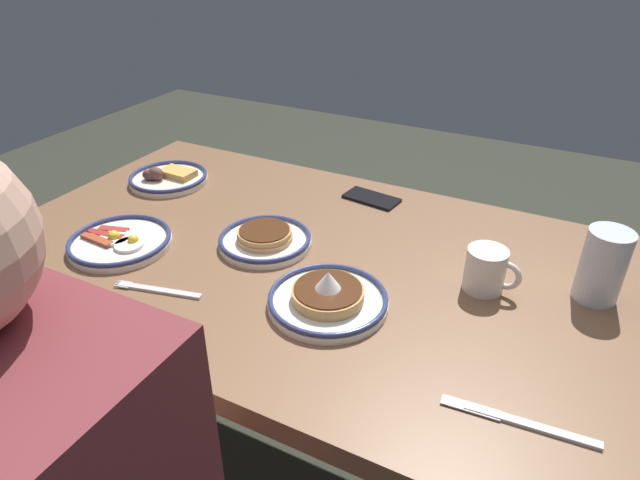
{
  "coord_description": "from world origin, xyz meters",
  "views": [
    {
      "loc": [
        -0.5,
        0.91,
        1.38
      ],
      "look_at": [
        -0.02,
        -0.02,
        0.76
      ],
      "focal_mm": 30.79,
      "sensor_mm": 36.0,
      "label": 1
    }
  ],
  "objects": [
    {
      "name": "fork_near",
      "position": [
        0.2,
        0.26,
        0.73
      ],
      "size": [
        0.19,
        0.06,
        0.01
      ],
      "color": "silver",
      "rests_on": "dining_table"
    },
    {
      "name": "plate_center_pancakes",
      "position": [
        0.11,
        0.01,
        0.75
      ],
      "size": [
        0.21,
        0.21,
        0.04
      ],
      "color": "white",
      "rests_on": "dining_table"
    },
    {
      "name": "coffee_mug",
      "position": [
        -0.37,
        -0.05,
        0.78
      ],
      "size": [
        0.11,
        0.08,
        0.09
      ],
      "color": "white",
      "rests_on": "dining_table"
    },
    {
      "name": "dining_table",
      "position": [
        0.0,
        0.0,
        0.64
      ],
      "size": [
        1.47,
        0.86,
        0.73
      ],
      "color": "brown",
      "rests_on": "ground_plane"
    },
    {
      "name": "ground_plane",
      "position": [
        0.0,
        0.0,
        0.0
      ],
      "size": [
        6.0,
        6.0,
        0.0
      ],
      "primitive_type": "plane",
      "color": "#303327"
    },
    {
      "name": "plate_far_companion",
      "position": [
        0.4,
        0.16,
        0.74
      ],
      "size": [
        0.23,
        0.23,
        0.04
      ],
      "color": "silver",
      "rests_on": "dining_table"
    },
    {
      "name": "plate_near_main",
      "position": [
        0.54,
        -0.16,
        0.75
      ],
      "size": [
        0.22,
        0.22,
        0.05
      ],
      "color": "silver",
      "rests_on": "dining_table"
    },
    {
      "name": "drinking_glass",
      "position": [
        -0.57,
        -0.12,
        0.8
      ],
      "size": [
        0.08,
        0.08,
        0.15
      ],
      "color": "silver",
      "rests_on": "dining_table"
    },
    {
      "name": "butter_knife",
      "position": [
        -0.5,
        0.27,
        0.73
      ],
      "size": [
        0.23,
        0.03,
        0.01
      ],
      "color": "silver",
      "rests_on": "dining_table"
    },
    {
      "name": "plate_far_side",
      "position": [
        -0.12,
        0.14,
        0.75
      ],
      "size": [
        0.23,
        0.23,
        0.08
      ],
      "color": "white",
      "rests_on": "dining_table"
    },
    {
      "name": "cell_phone",
      "position": [
        -0.02,
        -0.32,
        0.74
      ],
      "size": [
        0.15,
        0.09,
        0.01
      ],
      "primitive_type": "cube",
      "rotation": [
        0.0,
        0.0,
        -0.13
      ],
      "color": "black",
      "rests_on": "dining_table"
    }
  ]
}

